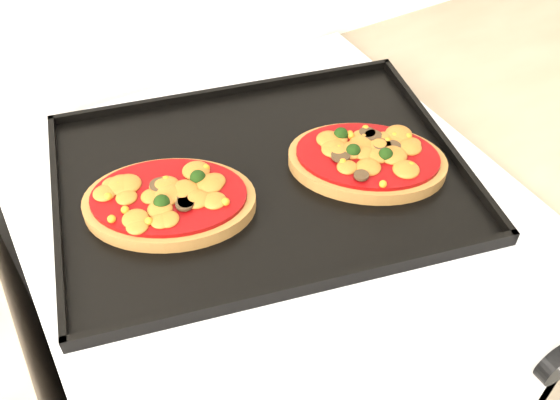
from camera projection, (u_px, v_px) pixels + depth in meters
stove at (273, 378)px, 1.11m from camera, size 0.60×0.60×0.91m
knob_right at (557, 364)px, 0.68m from camera, size 0.05×0.02×0.05m
baking_tray at (261, 175)px, 0.80m from camera, size 0.59×0.49×0.02m
pizza_left at (169, 199)px, 0.75m from camera, size 0.25×0.22×0.03m
pizza_right at (367, 159)px, 0.80m from camera, size 0.25×0.24×0.03m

